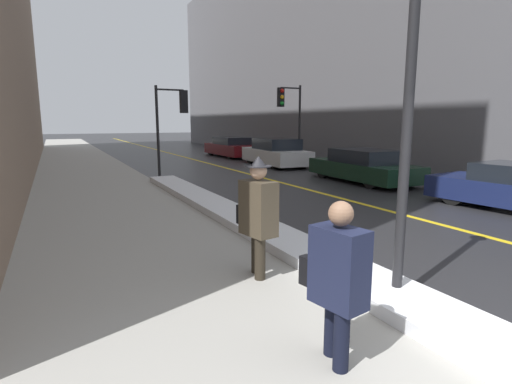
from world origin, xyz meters
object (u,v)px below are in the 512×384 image
pedestrian_in_fedora (258,212)px  parked_car_maroon (231,147)px  lamp_post (412,57)px  parked_car_dark_green (363,166)px  parked_car_white (275,153)px  traffic_light_far (288,108)px  pedestrian_nearside (337,276)px  traffic_light_near (174,111)px

pedestrian_in_fedora → parked_car_maroon: pedestrian_in_fedora is taller
lamp_post → parked_car_dark_green: 10.34m
parked_car_white → parked_car_maroon: bearing=3.7°
lamp_post → parked_car_white: size_ratio=0.98×
traffic_light_far → pedestrian_in_fedora: 14.54m
pedestrian_nearside → pedestrian_in_fedora: bearing=161.3°
lamp_post → parked_car_maroon: (6.37, 19.82, -2.28)m
lamp_post → parked_car_white: (6.33, 14.14, -2.24)m
traffic_light_far → pedestrian_nearside: size_ratio=2.62×
traffic_light_far → parked_car_white: traffic_light_far is taller
lamp_post → traffic_light_far: lamp_post is taller
parked_car_maroon → pedestrian_nearside: bearing=157.9°
traffic_light_near → parked_car_white: size_ratio=0.73×
lamp_post → traffic_light_near: lamp_post is taller
parked_car_dark_green → pedestrian_in_fedora: bearing=133.0°
traffic_light_far → parked_car_maroon: traffic_light_far is taller
pedestrian_in_fedora → pedestrian_nearside: bearing=-18.7°
lamp_post → traffic_light_far: bearing=63.7°
lamp_post → pedestrian_nearside: 2.62m
parked_car_maroon → pedestrian_in_fedora: bearing=156.6°
traffic_light_far → traffic_light_near: bearing=7.4°
lamp_post → pedestrian_in_fedora: 2.69m
lamp_post → parked_car_maroon: bearing=72.2°
pedestrian_nearside → parked_car_white: size_ratio=0.31×
traffic_light_near → pedestrian_in_fedora: size_ratio=2.08×
lamp_post → pedestrian_nearside: size_ratio=3.19×
traffic_light_far → parked_car_dark_green: (-0.29, -5.74, -2.27)m
parked_car_dark_green → traffic_light_near: bearing=51.9°
pedestrian_in_fedora → lamp_post: bearing=28.7°
parked_car_dark_green → parked_car_maroon: size_ratio=0.97×
parked_car_white → parked_car_maroon: (0.05, 5.68, -0.04)m
pedestrian_nearside → lamp_post: bearing=104.9°
lamp_post → parked_car_dark_green: lamp_post is taller
traffic_light_far → parked_car_maroon: 6.68m
lamp_post → traffic_light_near: 12.71m
traffic_light_near → parked_car_dark_green: size_ratio=0.76×
parked_car_white → traffic_light_near: bearing=109.0°
lamp_post → pedestrian_nearside: (-1.49, -0.70, -2.04)m
traffic_light_near → pedestrian_nearside: 13.69m
traffic_light_far → pedestrian_nearside: 16.54m
traffic_light_near → parked_car_maroon: 9.28m
pedestrian_in_fedora → parked_car_dark_green: bearing=119.7°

